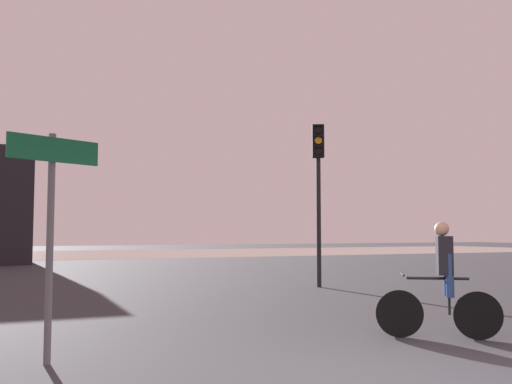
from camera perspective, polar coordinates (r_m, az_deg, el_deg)
The scene contains 4 objects.
water_strip at distance 39.59m, azimuth -18.21°, elevation -5.96°, with size 80.00×16.00×0.01m, color #9E937F.
traffic_light_far_right at distance 15.60m, azimuth 6.26°, elevation 1.84°, with size 0.39×0.41×4.40m.
direction_sign_post at distance 6.85m, azimuth -19.77°, elevation -1.95°, with size 1.02×0.48×2.60m.
cyclist at distance 8.45m, azimuth 18.13°, elevation -8.29°, with size 1.45×0.98×1.62m.
Camera 1 is at (-3.56, -4.44, 1.48)m, focal length 40.00 mm.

